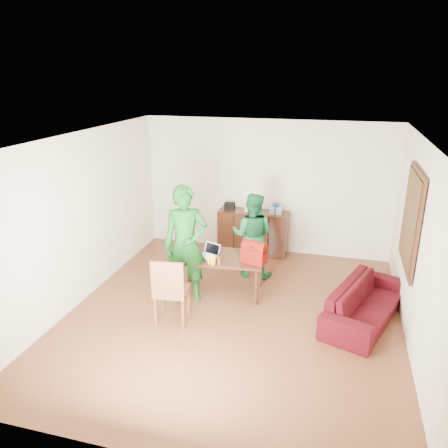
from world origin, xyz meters
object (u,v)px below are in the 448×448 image
(bottle, at_px, (219,260))
(red_bag, at_px, (254,254))
(chair, at_px, (172,302))
(laptop, at_px, (207,255))
(person_far, at_px, (252,235))
(person_near, at_px, (186,245))
(table, at_px, (221,260))
(sofa, at_px, (366,303))

(bottle, bearing_deg, red_bag, 27.34)
(chair, bearing_deg, bottle, 45.00)
(laptop, bearing_deg, chair, -85.17)
(person_far, bearing_deg, red_bag, 105.26)
(laptop, xyz_separation_m, red_bag, (0.78, 0.00, 0.10))
(laptop, xyz_separation_m, bottle, (0.27, -0.26, 0.05))
(person_near, xyz_separation_m, bottle, (0.54, 0.02, -0.21))
(table, bearing_deg, sofa, -11.39)
(table, distance_m, chair, 1.19)
(person_near, relative_size, person_far, 1.24)
(person_near, relative_size, laptop, 5.57)
(person_far, height_order, bottle, person_far)
(person_far, relative_size, red_bag, 4.05)
(red_bag, bearing_deg, sofa, 9.93)
(table, bearing_deg, bottle, -83.73)
(person_near, height_order, laptop, person_near)
(table, bearing_deg, red_bag, -14.15)
(table, relative_size, laptop, 4.29)
(laptop, bearing_deg, bottle, -23.14)
(red_bag, bearing_deg, laptop, -164.28)
(chair, xyz_separation_m, red_bag, (1.05, 0.96, 0.50))
(laptop, bearing_deg, red_bag, 20.64)
(chair, bearing_deg, table, 58.69)
(table, relative_size, person_near, 0.77)
(bottle, bearing_deg, sofa, 2.45)
(table, height_order, red_bag, red_bag)
(bottle, height_order, sofa, bottle)
(bottle, bearing_deg, person_near, -177.83)
(person_near, xyz_separation_m, red_bag, (1.05, 0.28, -0.16))
(person_far, xyz_separation_m, laptop, (-0.57, -0.90, -0.07))
(table, relative_size, red_bag, 3.86)
(person_far, bearing_deg, chair, 67.69)
(table, relative_size, sofa, 0.78)
(laptop, bearing_deg, table, 46.22)
(table, relative_size, person_far, 0.95)
(table, distance_m, sofa, 2.36)
(chair, distance_m, sofa, 2.91)
(chair, bearing_deg, red_bag, 35.15)
(table, height_order, sofa, table)
(chair, relative_size, person_far, 0.67)
(table, distance_m, laptop, 0.25)
(chair, height_order, red_bag, chair)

